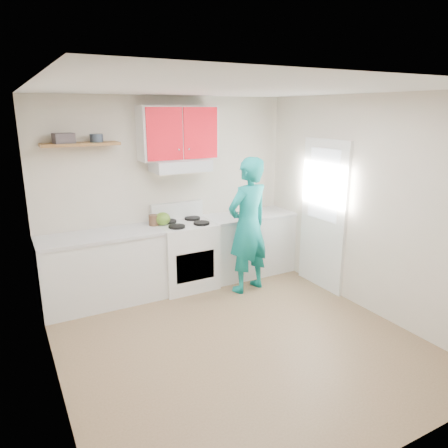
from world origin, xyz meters
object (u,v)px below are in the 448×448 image
kettle (163,219)px  person (248,226)px  stove (186,255)px  crock (154,221)px  tin (96,138)px

kettle → person: person is taller
stove → kettle: 0.62m
kettle → crock: 0.12m
tin → person: 2.21m
crock → person: 1.26m
stove → tin: size_ratio=5.86×
crock → person: person is taller
tin → kettle: size_ratio=0.76×
kettle → crock: size_ratio=1.27×
kettle → crock: (-0.11, 0.04, -0.03)m
crock → stove: bearing=-14.3°
crock → kettle: bearing=-19.0°
stove → tin: 1.95m
kettle → person: (0.99, -0.57, -0.09)m
stove → tin: bearing=170.5°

